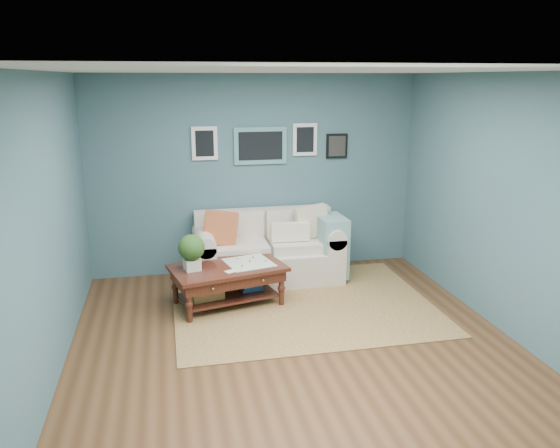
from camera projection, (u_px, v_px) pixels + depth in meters
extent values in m
plane|color=brown|center=(298.00, 350.00, 5.47)|extent=(5.00, 5.00, 0.00)
plane|color=white|center=(300.00, 70.00, 4.77)|extent=(5.00, 5.00, 0.00)
cube|color=#41696D|center=(255.00, 175.00, 7.48)|extent=(4.50, 0.02, 2.70)
cube|color=#41696D|center=(418.00, 341.00, 2.76)|extent=(4.50, 0.02, 2.70)
cube|color=#41696D|center=(44.00, 233.00, 4.67)|extent=(0.02, 5.00, 2.70)
cube|color=#41696D|center=(513.00, 208.00, 5.57)|extent=(0.02, 5.00, 2.70)
cube|color=#599296|center=(260.00, 146.00, 7.37)|extent=(0.72, 0.03, 0.50)
cube|color=black|center=(261.00, 146.00, 7.35)|extent=(0.60, 0.01, 0.38)
cube|color=white|center=(205.00, 143.00, 7.21)|extent=(0.34, 0.03, 0.44)
cube|color=white|center=(305.00, 140.00, 7.48)|extent=(0.34, 0.03, 0.44)
cube|color=black|center=(337.00, 146.00, 7.59)|extent=(0.30, 0.03, 0.34)
cube|color=brown|center=(303.00, 304.00, 6.55)|extent=(3.04, 2.43, 0.01)
cube|color=beige|center=(268.00, 265.00, 7.31)|extent=(1.43, 0.89, 0.42)
cube|color=beige|center=(263.00, 226.00, 7.52)|extent=(1.87, 0.22, 0.48)
cube|color=beige|center=(205.00, 262.00, 7.12)|extent=(0.24, 0.89, 0.62)
cube|color=beige|center=(328.00, 254.00, 7.45)|extent=(0.24, 0.89, 0.62)
cylinder|color=beige|center=(204.00, 239.00, 7.04)|extent=(0.26, 0.89, 0.26)
cylinder|color=beige|center=(328.00, 232.00, 7.37)|extent=(0.26, 0.89, 0.26)
cube|color=beige|center=(240.00, 248.00, 7.11)|extent=(0.73, 0.56, 0.13)
cube|color=beige|center=(297.00, 245.00, 7.26)|extent=(0.73, 0.56, 0.13)
cube|color=beige|center=(236.00, 225.00, 7.31)|extent=(0.73, 0.12, 0.36)
cube|color=beige|center=(292.00, 222.00, 7.46)|extent=(0.73, 0.12, 0.36)
cube|color=#D55130|center=(220.00, 228.00, 6.99)|extent=(0.49, 0.17, 0.48)
cube|color=#EEE4C8|center=(312.00, 222.00, 7.31)|extent=(0.48, 0.18, 0.47)
cube|color=silver|center=(290.00, 232.00, 7.15)|extent=(0.50, 0.12, 0.24)
cube|color=#71A29E|center=(331.00, 246.00, 7.30)|extent=(0.34, 0.55, 0.81)
cube|color=#34140A|center=(228.00, 268.00, 6.44)|extent=(1.44, 1.04, 0.04)
cube|color=#34140A|center=(228.00, 275.00, 6.46)|extent=(1.34, 0.94, 0.13)
cube|color=#34140A|center=(228.00, 295.00, 6.53)|extent=(1.21, 0.80, 0.03)
sphere|color=gold|center=(213.00, 289.00, 6.03)|extent=(0.03, 0.03, 0.03)
sphere|color=gold|center=(263.00, 280.00, 6.28)|extent=(0.03, 0.03, 0.03)
cylinder|color=#34140A|center=(189.00, 304.00, 6.01)|extent=(0.07, 0.07, 0.44)
cylinder|color=#34140A|center=(281.00, 288.00, 6.48)|extent=(0.07, 0.07, 0.44)
cylinder|color=#34140A|center=(175.00, 286.00, 6.53)|extent=(0.07, 0.07, 0.44)
cylinder|color=#34140A|center=(262.00, 273.00, 6.99)|extent=(0.07, 0.07, 0.44)
cube|color=silver|center=(192.00, 264.00, 6.29)|extent=(0.21, 0.21, 0.13)
sphere|color=#1D4519|center=(191.00, 247.00, 6.24)|extent=(0.30, 0.30, 0.30)
cube|color=beige|center=(249.00, 263.00, 6.55)|extent=(0.63, 0.63, 0.01)
cube|color=#B38D4A|center=(206.00, 289.00, 6.39)|extent=(0.42, 0.34, 0.22)
cube|color=#23518A|center=(251.00, 285.00, 6.66)|extent=(0.30, 0.25, 0.12)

